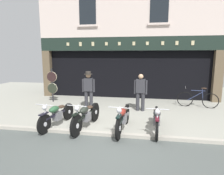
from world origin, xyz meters
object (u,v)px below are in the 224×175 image
salesman_left (89,88)px  leaning_bicycle (198,99)px  motorcycle_left (57,114)px  motorcycle_center_right (157,118)px  shopkeeper_center (141,91)px  motorcycle_center (123,117)px  motorcycle_center_left (86,115)px  advert_board_near (166,69)px  tyre_sign_pole (52,83)px

salesman_left → leaning_bicycle: (4.83, 1.09, -0.56)m
motorcycle_left → motorcycle_center_right: (3.25, 0.12, -0.00)m
shopkeeper_center → motorcycle_center: bearing=81.4°
salesman_left → motorcycle_center_left: bearing=98.4°
motorcycle_center_left → shopkeeper_center: size_ratio=1.32×
shopkeeper_center → advert_board_near: advert_board_near is taller
motorcycle_center → advert_board_near: advert_board_near is taller
motorcycle_left → leaning_bicycle: size_ratio=1.13×
motorcycle_left → motorcycle_center: (2.21, -0.01, 0.02)m
motorcycle_center_left → tyre_sign_pole: 4.26m
salesman_left → motorcycle_center: bearing=122.2°
motorcycle_left → leaning_bicycle: leaning_bicycle is taller
motorcycle_center_left → leaning_bicycle: motorcycle_center_left is taller
motorcycle_center → tyre_sign_pole: (-3.95, 3.19, 0.54)m
motorcycle_center_right → motorcycle_center_left: bearing=5.9°
motorcycle_left → motorcycle_center_right: 3.25m
motorcycle_center → tyre_sign_pole: size_ratio=1.19×
motorcycle_center_right → tyre_sign_pole: 5.88m
tyre_sign_pole → shopkeeper_center: bearing=-11.1°
shopkeeper_center → advert_board_near: bearing=-113.7°
motorcycle_center → motorcycle_center_right: motorcycle_center is taller
motorcycle_center_left → advert_board_near: size_ratio=2.24×
motorcycle_left → motorcycle_center_right: bearing=-169.3°
motorcycle_center → salesman_left: salesman_left is taller
motorcycle_left → motorcycle_center_left: motorcycle_center_left is taller
motorcycle_center_left → motorcycle_center: 1.19m
motorcycle_center_left → advert_board_near: advert_board_near is taller
motorcycle_center_right → shopkeeper_center: bearing=-73.3°
tyre_sign_pole → motorcycle_center: bearing=-38.9°
shopkeeper_center → motorcycle_center_left: bearing=57.3°
motorcycle_center_left → motorcycle_center_right: 2.23m
salesman_left → tyre_sign_pole: bearing=-29.5°
advert_board_near → leaning_bicycle: bearing=-49.3°
leaning_bicycle → motorcycle_center_right: bearing=157.8°
advert_board_near → motorcycle_left: bearing=-129.4°
motorcycle_center_left → leaning_bicycle: (4.25, 3.34, -0.06)m
shopkeeper_center → tyre_sign_pole: bearing=-8.0°
motorcycle_center → advert_board_near: 5.29m
motorcycle_center_left → motorcycle_center: (1.19, -0.00, -0.00)m
motorcycle_center → motorcycle_center_right: bearing=-168.5°
motorcycle_left → motorcycle_center_left: size_ratio=0.95×
leaning_bicycle → tyre_sign_pole: bearing=101.1°
advert_board_near → leaning_bicycle: (1.30, -1.51, -1.25)m
motorcycle_center_right → salesman_left: salesman_left is taller
leaning_bicycle → motorcycle_left: bearing=132.2°
motorcycle_center → shopkeeper_center: shopkeeper_center is taller
motorcycle_center_right → leaning_bicycle: 3.79m
motorcycle_center_right → tyre_sign_pole: size_ratio=1.16×
motorcycle_left → shopkeeper_center: shopkeeper_center is taller
motorcycle_center → shopkeeper_center: (0.48, 2.33, 0.44)m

